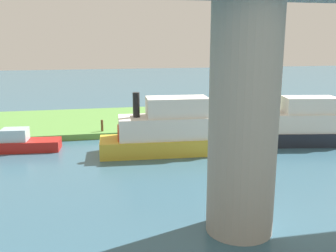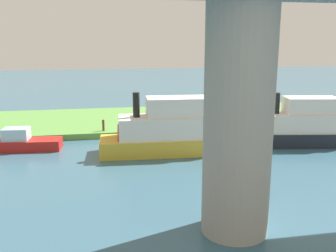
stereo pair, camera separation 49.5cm
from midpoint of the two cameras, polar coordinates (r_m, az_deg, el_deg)
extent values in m
plane|color=#386075|center=(32.22, -0.67, -1.50)|extent=(160.00, 160.00, 0.00)
cube|color=#5B9342|center=(37.92, -2.44, 1.03)|extent=(80.00, 12.00, 0.50)
cylinder|color=#9E998E|center=(15.47, 10.27, 0.81)|extent=(2.78, 2.78, 9.49)
cylinder|color=#2D334C|center=(34.60, 3.94, 0.78)|extent=(0.29, 0.29, 0.55)
cylinder|color=blue|center=(34.49, 3.96, 1.71)|extent=(0.38, 0.38, 0.60)
sphere|color=tan|center=(34.41, 3.97, 2.40)|extent=(0.24, 0.24, 0.24)
cylinder|color=brown|center=(32.19, -10.24, 0.06)|extent=(0.20, 0.20, 0.94)
cube|color=#1E232D|center=(31.17, 17.80, -1.60)|extent=(8.22, 3.94, 1.05)
cube|color=white|center=(31.05, 18.71, 0.60)|extent=(6.62, 3.41, 1.40)
cube|color=white|center=(31.05, 19.94, 2.98)|extent=(4.22, 2.64, 1.23)
cylinder|color=black|center=(30.14, 15.32, 3.36)|extent=(0.44, 0.44, 1.58)
cube|color=#D84C2D|center=(30.31, 14.17, 0.02)|extent=(1.65, 1.79, 0.79)
cube|color=red|center=(29.89, -20.97, -2.71)|extent=(5.10, 2.19, 0.77)
cube|color=silver|center=(29.86, -22.32, -1.20)|extent=(1.90, 1.56, 0.88)
cube|color=gold|center=(27.25, -1.56, -2.89)|extent=(8.74, 3.39, 1.14)
cube|color=white|center=(26.99, -0.58, -0.12)|extent=(7.01, 3.00, 1.53)
cube|color=white|center=(26.80, 0.83, 2.91)|extent=(4.42, 2.44, 1.33)
cylinder|color=black|center=(26.48, -5.30, 3.15)|extent=(0.48, 0.48, 1.72)
cube|color=#D84C2D|center=(26.84, -6.43, -1.00)|extent=(1.63, 1.81, 0.86)
camera|label=1|loc=(0.25, -90.53, -0.12)|focal=40.86mm
camera|label=2|loc=(0.25, 89.47, 0.12)|focal=40.86mm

